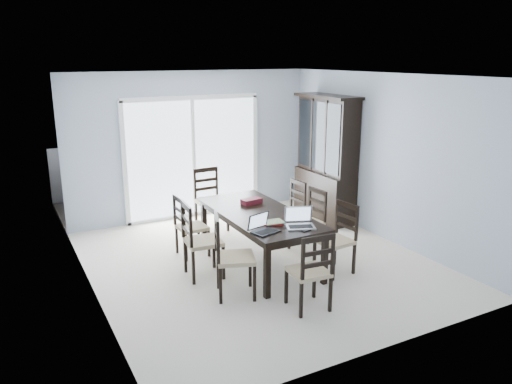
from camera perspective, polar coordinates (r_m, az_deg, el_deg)
floor at (r=7.18m, az=0.30°, el=-8.02°), size 5.00×5.00×0.00m
ceiling at (r=6.60m, az=0.33°, el=13.18°), size 5.00×5.00×0.00m
back_wall at (r=9.01m, az=-7.26°, el=5.33°), size 4.50×0.02×2.60m
wall_left at (r=6.08m, az=-18.73°, el=-0.26°), size 0.02×5.00×2.60m
wall_right at (r=8.06m, az=14.58°, el=3.77°), size 0.02×5.00×2.60m
balcony at (r=10.24m, az=-9.00°, el=-1.29°), size 4.50×2.00×0.10m
railing at (r=11.02m, az=-10.84°, el=3.03°), size 4.50×0.06×1.10m
dining_table at (r=6.95m, az=0.30°, el=-2.91°), size 1.00×2.20×0.75m
china_hutch at (r=8.91m, az=8.01°, el=3.70°), size 0.50×1.38×2.20m
sliding_door at (r=9.03m, az=-7.16°, el=3.97°), size 2.52×0.05×2.18m
chair_left_near at (r=6.02m, az=-3.34°, el=-6.31°), size 0.59×0.58×1.19m
chair_left_mid at (r=6.55m, az=-6.92°, el=-4.58°), size 0.50×0.49×1.19m
chair_left_far at (r=7.28m, az=-8.00°, el=-3.17°), size 0.42×0.41×1.05m
chair_right_near at (r=6.80m, az=9.63°, el=-4.35°), size 0.47×0.46×1.10m
chair_right_mid at (r=7.51m, az=6.38°, el=-2.44°), size 0.45×0.44×1.07m
chair_right_far at (r=7.99m, az=4.20°, el=-1.30°), size 0.44×0.43×1.07m
chair_end_near at (r=5.70m, az=6.52°, el=-8.16°), size 0.45×0.46×1.11m
chair_end_far at (r=8.41m, az=-5.43°, el=-0.02°), size 0.46×0.47×1.19m
laptop_dark at (r=6.12m, az=1.11°, el=-4.16°), size 0.37×0.30×0.22m
laptop_silver at (r=6.32m, az=5.10°, el=-3.55°), size 0.42×0.36×0.25m
book_stack at (r=6.42m, az=1.95°, el=-3.55°), size 0.28×0.23×0.04m
cell_phone at (r=6.22m, az=5.75°, el=-4.41°), size 0.13×0.07×0.01m
game_box at (r=7.30m, az=-0.52°, el=-1.06°), size 0.32×0.20×0.08m
hot_tub at (r=9.92m, az=-13.42°, el=1.09°), size 1.97×1.79×0.95m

